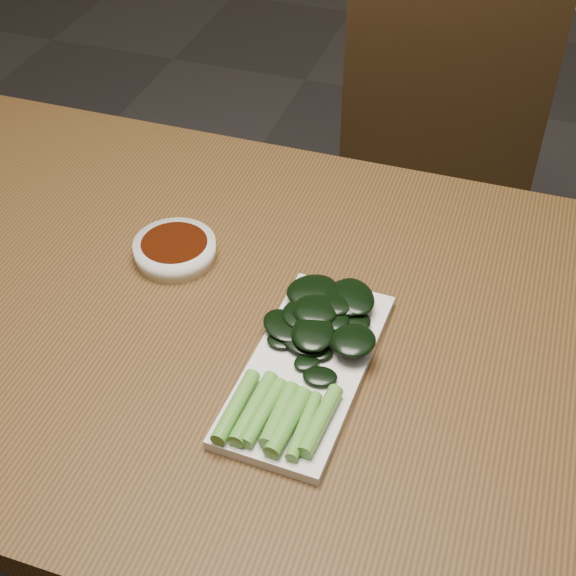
{
  "coord_description": "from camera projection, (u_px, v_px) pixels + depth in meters",
  "views": [
    {
      "loc": [
        0.28,
        -0.7,
        1.48
      ],
      "look_at": [
        0.03,
        0.05,
        0.76
      ],
      "focal_mm": 50.0,
      "sensor_mm": 36.0,
      "label": 1
    }
  ],
  "objects": [
    {
      "name": "sauce_bowl",
      "position": [
        175.0,
        250.0,
        1.12
      ],
      "size": [
        0.12,
        0.12,
        0.03
      ],
      "color": "silver",
      "rests_on": "table"
    },
    {
      "name": "serving_plate",
      "position": [
        308.0,
        367.0,
        0.97
      ],
      "size": [
        0.15,
        0.31,
        0.01
      ],
      "rotation": [
        0.0,
        0.0,
        -0.05
      ],
      "color": "silver",
      "rests_on": "table"
    },
    {
      "name": "table",
      "position": [
        257.0,
        353.0,
        1.1
      ],
      "size": [
        1.4,
        0.8,
        0.75
      ],
      "color": "#482F14",
      "rests_on": "ground"
    },
    {
      "name": "chair_far",
      "position": [
        435.0,
        198.0,
        1.69
      ],
      "size": [
        0.49,
        0.49,
        0.89
      ],
      "rotation": [
        0.0,
        0.0,
        0.18
      ],
      "color": "black",
      "rests_on": "ground"
    },
    {
      "name": "gai_lan",
      "position": [
        312.0,
        339.0,
        0.98
      ],
      "size": [
        0.16,
        0.31,
        0.03
      ],
      "color": "#559834",
      "rests_on": "serving_plate"
    }
  ]
}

